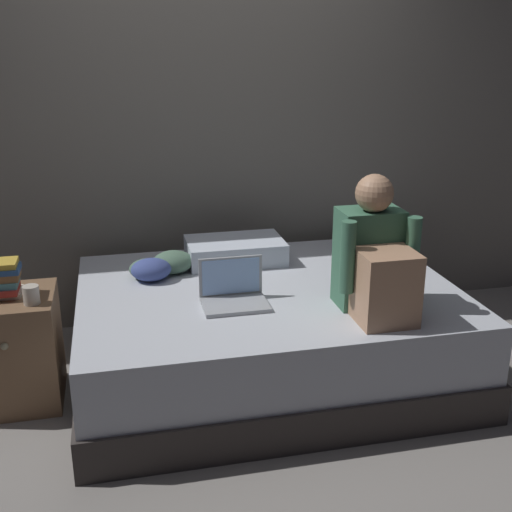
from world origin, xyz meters
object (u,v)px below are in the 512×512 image
object	(u,v)px
mug	(31,295)
clothes_pile	(159,266)
nightstand	(14,349)
laptop	(233,293)
bed	(267,331)
pillow	(235,251)
person_sitting	(375,261)

from	to	relation	value
mug	clothes_pile	size ratio (longest dim) A/B	0.25
nightstand	laptop	xyz separation A→B (m)	(1.08, -0.19, 0.28)
bed	pillow	world-z (taller)	pillow
nightstand	pillow	bearing A→B (deg)	19.61
person_sitting	clothes_pile	world-z (taller)	person_sitting
bed	nightstand	distance (m)	1.30
pillow	clothes_pile	size ratio (longest dim) A/B	1.56
mug	laptop	bearing A→B (deg)	-4.10
person_sitting	laptop	world-z (taller)	person_sitting
pillow	mug	distance (m)	1.22
bed	clothes_pile	world-z (taller)	clothes_pile
bed	person_sitting	world-z (taller)	person_sitting
clothes_pile	mug	bearing A→B (deg)	-147.88
person_sitting	nightstand	bearing A→B (deg)	166.34
nightstand	person_sitting	xyz separation A→B (m)	(1.72, -0.42, 0.47)
bed	pillow	bearing A→B (deg)	100.83
pillow	laptop	bearing A→B (deg)	-101.85
nightstand	person_sitting	size ratio (longest dim) A/B	0.87
bed	mug	distance (m)	1.23
laptop	mug	xyz separation A→B (m)	(-0.95, 0.07, 0.05)
person_sitting	mug	xyz separation A→B (m)	(-1.59, 0.30, -0.15)
person_sitting	mug	size ratio (longest dim) A/B	7.28
nightstand	person_sitting	distance (m)	1.84
mug	clothes_pile	xyz separation A→B (m)	(0.63, 0.39, -0.05)
nightstand	laptop	size ratio (longest dim) A/B	1.77
bed	laptop	world-z (taller)	laptop
pillow	person_sitting	bearing A→B (deg)	-59.09
pillow	clothes_pile	xyz separation A→B (m)	(-0.46, -0.16, -0.01)
person_sitting	clothes_pile	bearing A→B (deg)	144.36
mug	clothes_pile	distance (m)	0.74
clothes_pile	nightstand	bearing A→B (deg)	-160.11
person_sitting	pillow	size ratio (longest dim) A/B	1.17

